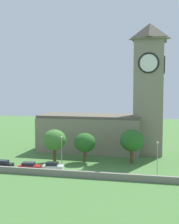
% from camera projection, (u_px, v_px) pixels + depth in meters
% --- Properties ---
extents(ground_plane, '(200.00, 200.00, 0.00)m').
position_uv_depth(ground_plane, '(91.00, 155.00, 79.14)').
color(ground_plane, '#477538').
extents(church, '(34.14, 13.51, 34.17)m').
position_uv_depth(church, '(111.00, 117.00, 83.32)').
color(church, gray).
rests_on(church, ground).
extents(quay_barrier, '(43.22, 0.70, 1.27)m').
position_uv_depth(quay_barrier, '(69.00, 174.00, 60.02)').
color(quay_barrier, gray).
rests_on(quay_barrier, ground).
extents(car_black, '(4.15, 2.08, 1.75)m').
position_uv_depth(car_black, '(3.00, 164.00, 66.49)').
color(car_black, black).
rests_on(car_black, ground).
extents(car_red, '(4.76, 2.55, 1.75)m').
position_uv_depth(car_red, '(29.00, 166.00, 64.61)').
color(car_red, red).
rests_on(car_red, ground).
extents(car_white, '(4.54, 2.44, 1.85)m').
position_uv_depth(car_white, '(53.00, 166.00, 64.26)').
color(car_white, silver).
rests_on(car_white, ground).
extents(streetlamp_west_mid, '(0.44, 0.44, 7.12)m').
position_uv_depth(streetlamp_west_mid, '(62.00, 147.00, 65.86)').
color(streetlamp_west_mid, '#9EA0A5').
rests_on(streetlamp_west_mid, ground).
extents(streetlamp_central, '(0.44, 0.44, 6.93)m').
position_uv_depth(streetlamp_central, '(157.00, 153.00, 60.25)').
color(streetlamp_central, '#9EA0A5').
rests_on(streetlamp_central, ground).
extents(tree_riverside_east, '(5.59, 5.59, 7.88)m').
position_uv_depth(tree_riverside_east, '(132.00, 141.00, 70.36)').
color(tree_riverside_east, brown).
rests_on(tree_riverside_east, ground).
extents(tree_by_tower, '(5.00, 5.00, 6.87)m').
position_uv_depth(tree_by_tower, '(85.00, 143.00, 71.80)').
color(tree_by_tower, brown).
rests_on(tree_by_tower, ground).
extents(tree_riverside_west, '(5.39, 5.39, 7.73)m').
position_uv_depth(tree_riverside_west, '(54.00, 140.00, 71.45)').
color(tree_riverside_west, brown).
rests_on(tree_riverside_west, ground).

